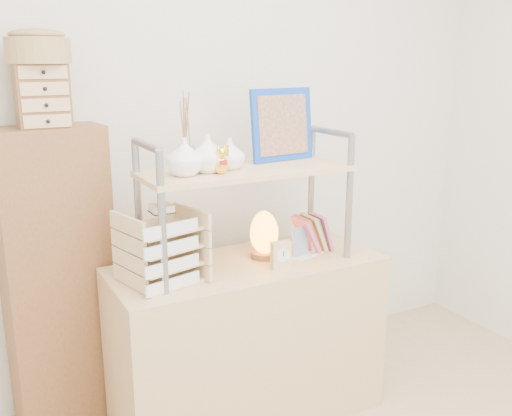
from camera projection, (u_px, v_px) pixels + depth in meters
The scene contains 10 objects.
room_shell at pixel (379, 31), 1.58m from camera, with size 3.42×3.41×2.61m.
desk at pixel (247, 340), 2.60m from camera, with size 1.20×0.50×0.75m, color tan.
cabinet at pixel (59, 281), 2.50m from camera, with size 0.45×0.24×1.35m, color brown.
hutch at pixel (239, 167), 2.39m from camera, with size 0.90×0.34×0.74m.
letter_tray at pixel (163, 252), 2.25m from camera, with size 0.31×0.31×0.32m.
salt_lamp at pixel (264, 234), 2.55m from camera, with size 0.14×0.13×0.22m.
desk_clock at pixel (281, 255), 2.42m from camera, with size 0.09×0.04×0.12m.
postcard_stand at pixel (309, 247), 2.59m from camera, with size 0.20×0.10×0.14m.
drawer_chest at pixel (42, 96), 2.28m from camera, with size 0.20×0.16×0.25m.
woven_basket at pixel (38, 50), 2.23m from camera, with size 0.25×0.25×0.10m, color olive.
Camera 1 is at (-1.08, -0.90, 1.62)m, focal length 40.00 mm.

